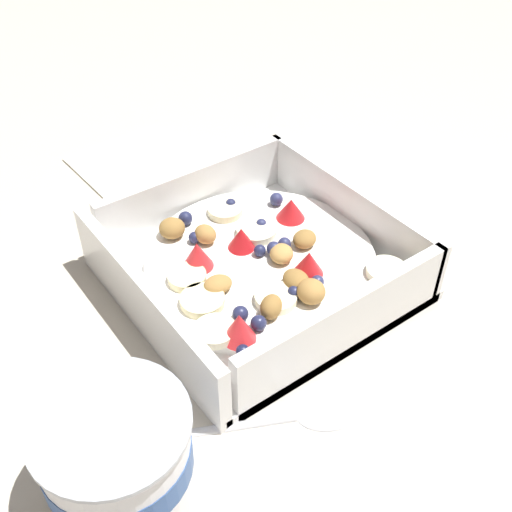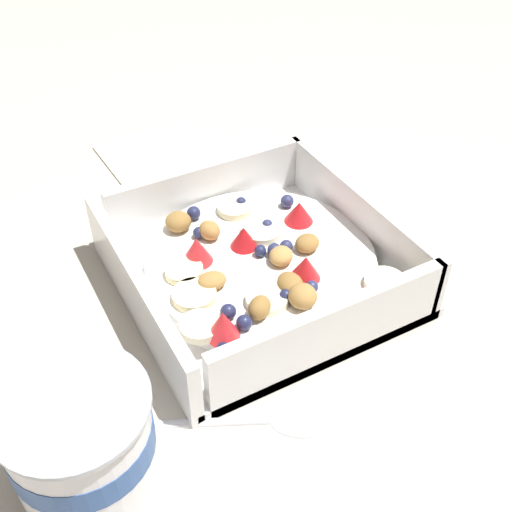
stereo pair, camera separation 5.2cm
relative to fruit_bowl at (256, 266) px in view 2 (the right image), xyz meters
The scene contains 5 objects.
ground_plane 0.02m from the fruit_bowl, 27.10° to the right, with size 2.40×2.40×0.00m, color beige.
fruit_bowl is the anchor object (origin of this frame).
spoon 0.14m from the fruit_bowl, 154.19° to the left, with size 0.09×0.16×0.01m.
yogurt_cup 0.21m from the fruit_bowl, 120.57° to the left, with size 0.10×0.10×0.07m.
folded_napkin 0.24m from the fruit_bowl, ahead, with size 0.12×0.12×0.01m, color silver.
Camera 2 is at (-0.36, 0.20, 0.37)m, focal length 43.38 mm.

